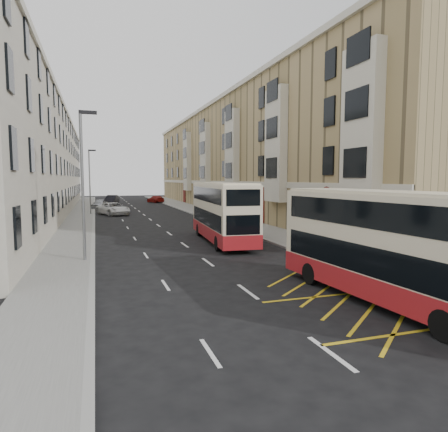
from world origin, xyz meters
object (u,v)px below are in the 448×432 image
object	(u,v)px
pedestrian_far	(374,246)
double_decker_rear	(222,212)
street_lamp_near	(83,177)
car_red	(156,199)
white_van	(113,209)
car_silver	(100,204)
street_lamp_far	(90,178)
pedestrian_near	(433,271)
car_dark	(112,200)
double_decker_front	(388,247)

from	to	relation	value
pedestrian_far	double_decker_rear	bearing A→B (deg)	-43.58
street_lamp_near	car_red	size ratio (longest dim) A/B	1.77
street_lamp_near	white_van	xyz separation A→B (m)	(2.67, 29.07, -3.86)
double_decker_rear	car_silver	size ratio (longest dim) A/B	2.51
pedestrian_far	white_van	xyz separation A→B (m)	(-11.52, 34.83, -0.31)
street_lamp_far	white_van	bearing A→B (deg)	-19.27
double_decker_rear	pedestrian_far	xyz separation A→B (m)	(4.98, -10.16, -1.08)
street_lamp_near	pedestrian_far	size ratio (longest dim) A/B	4.26
street_lamp_far	pedestrian_near	bearing A→B (deg)	-72.78
double_decker_rear	car_dark	bearing A→B (deg)	101.38
car_silver	car_dark	size ratio (longest dim) A/B	0.88
double_decker_front	car_red	world-z (taller)	double_decker_front
double_decker_rear	car_red	bearing A→B (deg)	91.60
pedestrian_near	white_van	world-z (taller)	pedestrian_near
double_decker_rear	car_silver	distance (m)	36.70
car_silver	street_lamp_far	bearing A→B (deg)	-80.06
double_decker_front	car_dark	bearing A→B (deg)	92.79
street_lamp_near	street_lamp_far	distance (m)	30.00
pedestrian_far	street_lamp_near	bearing A→B (deg)	-1.83
double_decker_rear	pedestrian_far	size ratio (longest dim) A/B	5.78
pedestrian_near	car_red	bearing A→B (deg)	-120.65
street_lamp_near	double_decker_front	size ratio (longest dim) A/B	0.77
double_decker_rear	car_dark	size ratio (longest dim) A/B	2.22
double_decker_front	double_decker_rear	distance (m)	15.44
double_decker_front	pedestrian_far	xyz separation A→B (m)	(3.57, 5.21, -1.00)
street_lamp_near	pedestrian_near	distance (m)	17.20
pedestrian_far	car_red	distance (m)	59.26
pedestrian_far	white_van	distance (m)	36.69
car_dark	white_van	bearing A→B (deg)	-76.28
pedestrian_far	car_red	bearing A→B (deg)	-67.05
white_van	car_red	bearing A→B (deg)	48.97
double_decker_rear	white_van	xyz separation A→B (m)	(-6.53, 24.67, -1.40)
car_red	double_decker_rear	bearing A→B (deg)	68.43
street_lamp_far	car_red	xyz separation A→B (m)	(11.45, 23.42, -3.98)
double_decker_rear	car_dark	xyz separation A→B (m)	(-5.87, 46.72, -1.37)
pedestrian_near	pedestrian_far	xyz separation A→B (m)	(1.47, 5.25, 0.04)
street_lamp_near	car_red	xyz separation A→B (m)	(11.45, 53.42, -3.98)
double_decker_rear	car_silver	world-z (taller)	double_decker_rear
car_dark	car_red	distance (m)	8.44
pedestrian_far	white_van	bearing A→B (deg)	-51.41
double_decker_front	white_van	size ratio (longest dim) A/B	1.86
pedestrian_near	car_dark	world-z (taller)	pedestrian_near
double_decker_rear	pedestrian_near	bearing A→B (deg)	-72.94
white_van	pedestrian_far	bearing A→B (deg)	-92.92
car_silver	car_dark	bearing A→B (deg)	95.11
double_decker_rear	car_red	xyz separation A→B (m)	(2.25, 49.03, -1.52)
pedestrian_near	car_red	world-z (taller)	pedestrian_near
street_lamp_far	pedestrian_near	xyz separation A→B (m)	(12.72, -41.02, -3.58)
car_dark	car_red	size ratio (longest dim) A/B	1.08
street_lamp_far	white_van	size ratio (longest dim) A/B	1.43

